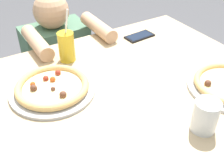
% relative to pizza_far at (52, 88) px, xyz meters
% --- Properties ---
extents(dining_table, '(1.29, 0.96, 0.75)m').
position_rel_pizza_far_xyz_m(dining_table, '(0.21, -0.13, -0.12)').
color(dining_table, tan).
rests_on(dining_table, ground).
extents(pizza_far, '(0.33, 0.33, 0.04)m').
position_rel_pizza_far_xyz_m(pizza_far, '(0.00, 0.00, 0.00)').
color(pizza_far, '#B7B7BC').
rests_on(pizza_far, dining_table).
extents(drink_cup_colored, '(0.07, 0.07, 0.23)m').
position_rel_pizza_far_xyz_m(drink_cup_colored, '(0.14, 0.18, 0.05)').
color(drink_cup_colored, gold).
rests_on(drink_cup_colored, dining_table).
extents(water_cup_clear, '(0.08, 0.08, 0.11)m').
position_rel_pizza_far_xyz_m(water_cup_clear, '(0.34, -0.44, 0.04)').
color(water_cup_clear, silver).
rests_on(water_cup_clear, dining_table).
extents(cell_phone, '(0.15, 0.08, 0.01)m').
position_rel_pizza_far_xyz_m(cell_phone, '(0.55, 0.20, -0.01)').
color(cell_phone, black).
rests_on(cell_phone, dining_table).
extents(diner_seated, '(0.40, 0.52, 0.93)m').
position_rel_pizza_far_xyz_m(diner_seated, '(0.23, 0.57, -0.34)').
color(diner_seated, '#333847').
rests_on(diner_seated, ground).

